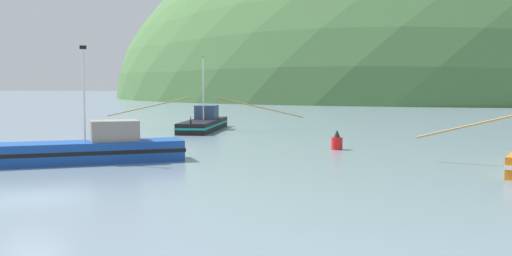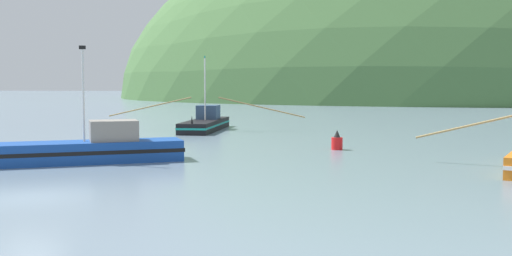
# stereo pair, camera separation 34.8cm
# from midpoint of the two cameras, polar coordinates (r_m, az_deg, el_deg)

# --- Properties ---
(ground_plane) EXTENTS (600.00, 600.00, 0.00)m
(ground_plane) POSITION_cam_midpoint_polar(r_m,az_deg,el_deg) (24.22, -20.63, -6.26)
(ground_plane) COLOR slate
(hill_mid_right) EXTENTS (191.27, 153.02, 107.90)m
(hill_mid_right) POSITION_cam_midpoint_polar(r_m,az_deg,el_deg) (188.48, 16.77, 2.81)
(hill_mid_right) COLOR #47703D
(hill_mid_right) RESTS_ON ground
(fishing_boat_blue) EXTENTS (10.70, 7.41, 6.36)m
(fishing_boat_blue) POSITION_cam_midpoint_polar(r_m,az_deg,el_deg) (33.66, -15.68, -1.95)
(fishing_boat_blue) COLOR #19479E
(fishing_boat_blue) RESTS_ON ground
(fishing_boat_black) EXTENTS (18.41, 11.58, 6.84)m
(fishing_boat_black) POSITION_cam_midpoint_polar(r_m,az_deg,el_deg) (55.13, -4.69, 0.49)
(fishing_boat_black) COLOR black
(fishing_boat_black) RESTS_ON ground
(channel_buoy) EXTENTS (0.73, 0.73, 1.30)m
(channel_buoy) POSITION_cam_midpoint_polar(r_m,az_deg,el_deg) (39.11, 8.04, -1.31)
(channel_buoy) COLOR red
(channel_buoy) RESTS_ON ground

